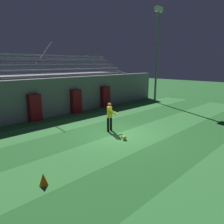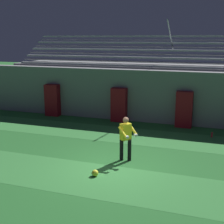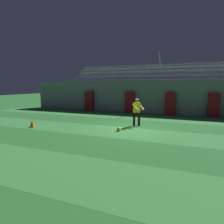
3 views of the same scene
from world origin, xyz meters
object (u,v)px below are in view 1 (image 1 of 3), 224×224
at_px(goalkeeper, 110,115).
at_px(soccer_ball, 124,138).
at_px(traffic_cone, 43,179).
at_px(padding_pillar_far_right, 105,97).
at_px(floodlight_pole, 157,45).
at_px(water_bottle, 101,111).
at_px(padding_pillar_gate_right, 76,101).
at_px(padding_pillar_gate_left, 35,108).

xyz_separation_m(goalkeeper, soccer_ball, (-0.58, -1.63, -0.84)).
bearing_deg(traffic_cone, soccer_ball, 10.31).
distance_m(padding_pillar_far_right, traffic_cone, 13.03).
distance_m(floodlight_pole, water_bottle, 8.96).
bearing_deg(padding_pillar_gate_right, water_bottle, -42.67).
bearing_deg(water_bottle, soccer_ball, -122.65).
bearing_deg(padding_pillar_far_right, traffic_cone, -143.12).
distance_m(padding_pillar_gate_left, traffic_cone, 8.68).
bearing_deg(padding_pillar_gate_right, floodlight_pole, -11.71).
height_order(soccer_ball, traffic_cone, traffic_cone).
xyz_separation_m(traffic_cone, water_bottle, (8.62, 6.48, -0.09)).
distance_m(padding_pillar_gate_right, floodlight_pole, 9.88).
height_order(padding_pillar_far_right, traffic_cone, padding_pillar_far_right).
distance_m(padding_pillar_gate_left, padding_pillar_far_right, 6.69).
distance_m(padding_pillar_gate_left, padding_pillar_gate_right, 3.46).
bearing_deg(padding_pillar_gate_left, water_bottle, -15.13).
height_order(floodlight_pole, traffic_cone, floodlight_pole).
height_order(padding_pillar_gate_right, water_bottle, padding_pillar_gate_right).
bearing_deg(water_bottle, padding_pillar_far_right, 36.60).
bearing_deg(goalkeeper, soccer_ball, -109.64).
bearing_deg(traffic_cone, floodlight_pole, 21.04).
height_order(padding_pillar_far_right, water_bottle, padding_pillar_far_right).
distance_m(padding_pillar_gate_left, floodlight_pole, 12.98).
bearing_deg(padding_pillar_gate_right, soccer_ball, -107.16).
bearing_deg(padding_pillar_far_right, water_bottle, -143.40).
relative_size(padding_pillar_gate_right, water_bottle, 7.66).
xyz_separation_m(padding_pillar_gate_left, traffic_cone, (-3.72, -7.81, -0.71)).
bearing_deg(goalkeeper, floodlight_pole, 19.15).
distance_m(padding_pillar_gate_right, soccer_ball, 7.25).
distance_m(padding_pillar_gate_right, padding_pillar_far_right, 3.22).
bearing_deg(floodlight_pole, traffic_cone, -158.96).
bearing_deg(water_bottle, padding_pillar_gate_left, 164.87).
relative_size(padding_pillar_far_right, goalkeeper, 1.10).
relative_size(goalkeeper, soccer_ball, 7.59).
height_order(goalkeeper, soccer_ball, goalkeeper).
height_order(floodlight_pole, goalkeeper, floodlight_pole).
height_order(padding_pillar_gate_right, soccer_ball, padding_pillar_gate_right).
height_order(floodlight_pole, water_bottle, floodlight_pole).
distance_m(traffic_cone, water_bottle, 10.79).
distance_m(goalkeeper, traffic_cone, 6.23).
distance_m(soccer_ball, traffic_cone, 5.14).
xyz_separation_m(padding_pillar_gate_right, traffic_cone, (-7.19, -7.81, -0.71)).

